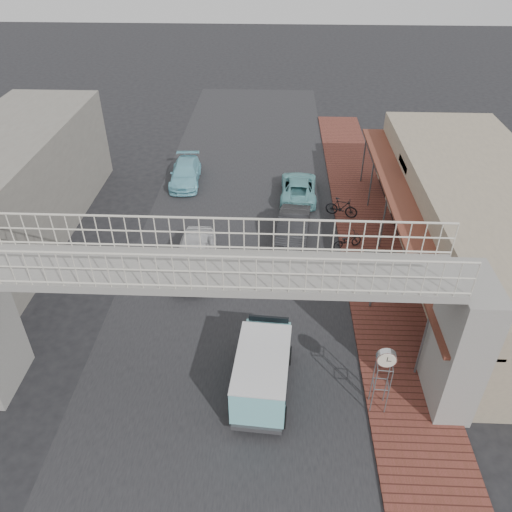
# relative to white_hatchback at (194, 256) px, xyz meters

# --- Properties ---
(ground) EXTENTS (120.00, 120.00, 0.00)m
(ground) POSITION_rel_white_hatchback_xyz_m (1.83, -2.86, -0.73)
(ground) COLOR black
(ground) RESTS_ON ground
(road_strip) EXTENTS (10.00, 60.00, 0.01)m
(road_strip) POSITION_rel_white_hatchback_xyz_m (1.83, -2.86, -0.73)
(road_strip) COLOR black
(road_strip) RESTS_ON ground
(sidewalk) EXTENTS (3.00, 40.00, 0.10)m
(sidewalk) POSITION_rel_white_hatchback_xyz_m (8.33, 0.14, -0.68)
(sidewalk) COLOR brown
(sidewalk) RESTS_ON ground
(shophouse_row) EXTENTS (7.20, 18.00, 4.00)m
(shophouse_row) POSITION_rel_white_hatchback_xyz_m (12.79, 1.14, 1.28)
(shophouse_row) COLOR gray
(shophouse_row) RESTS_ON ground
(footbridge) EXTENTS (16.40, 2.40, 6.34)m
(footbridge) POSITION_rel_white_hatchback_xyz_m (1.83, -6.86, 2.45)
(footbridge) COLOR gray
(footbridge) RESTS_ON ground
(building_far_left) EXTENTS (5.00, 14.00, 5.00)m
(building_far_left) POSITION_rel_white_hatchback_xyz_m (-9.17, 3.14, 1.77)
(building_far_left) COLOR gray
(building_far_left) RESTS_ON ground
(white_hatchback) EXTENTS (1.74, 4.29, 1.46)m
(white_hatchback) POSITION_rel_white_hatchback_xyz_m (0.00, 0.00, 0.00)
(white_hatchback) COLOR silver
(white_hatchback) RESTS_ON ground
(dark_sedan) EXTENTS (1.92, 4.39, 1.40)m
(dark_sedan) POSITION_rel_white_hatchback_xyz_m (4.50, 2.40, -0.03)
(dark_sedan) COLOR black
(dark_sedan) RESTS_ON ground
(angkot_curb) EXTENTS (2.12, 4.32, 1.18)m
(angkot_curb) POSITION_rel_white_hatchback_xyz_m (4.91, 7.18, -0.14)
(angkot_curb) COLOR #67AFB3
(angkot_curb) RESTS_ON ground
(angkot_far) EXTENTS (1.90, 4.19, 1.19)m
(angkot_far) POSITION_rel_white_hatchback_xyz_m (-1.79, 8.70, -0.14)
(angkot_far) COLOR #7ECADB
(angkot_far) RESTS_ON ground
(angkot_van) EXTENTS (2.04, 3.99, 1.90)m
(angkot_van) POSITION_rel_white_hatchback_xyz_m (3.32, -6.86, 0.48)
(angkot_van) COLOR black
(angkot_van) RESTS_ON ground
(motorcycle_near) EXTENTS (1.61, 1.12, 0.80)m
(motorcycle_near) POSITION_rel_white_hatchback_xyz_m (7.13, 1.96, -0.23)
(motorcycle_near) COLOR black
(motorcycle_near) RESTS_ON sidewalk
(motorcycle_far) EXTENTS (1.79, 1.05, 1.04)m
(motorcycle_far) POSITION_rel_white_hatchback_xyz_m (7.13, 4.95, -0.11)
(motorcycle_far) COLOR black
(motorcycle_far) RESTS_ON sidewalk
(street_clock) EXTENTS (0.65, 0.53, 2.59)m
(street_clock) POSITION_rel_white_hatchback_xyz_m (7.13, -7.39, 1.52)
(street_clock) COLOR #59595B
(street_clock) RESTS_ON sidewalk
(arrow_sign) EXTENTS (1.73, 1.14, 2.88)m
(arrow_sign) POSITION_rel_white_hatchback_xyz_m (8.32, -2.52, 1.69)
(arrow_sign) COLOR #59595B
(arrow_sign) RESTS_ON sidewalk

